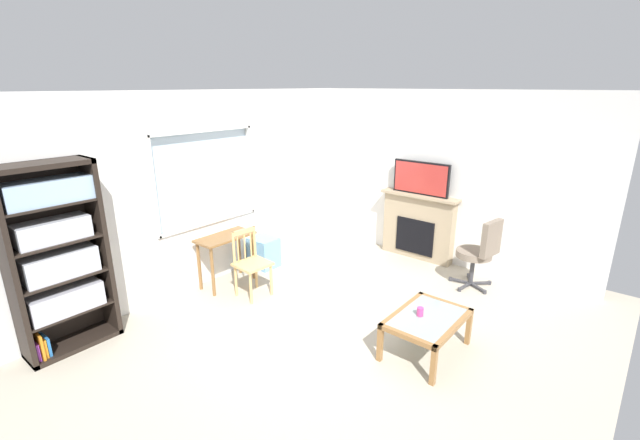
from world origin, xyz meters
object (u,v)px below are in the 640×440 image
(bookshelf, at_px, (56,255))
(office_chair, at_px, (480,250))
(coffee_table, at_px, (427,322))
(desk_under_window, at_px, (226,246))
(plastic_drawer_unit, at_px, (264,252))
(tv, at_px, (421,178))
(wooden_chair, at_px, (251,262))
(fireplace, at_px, (418,226))
(sippy_cup, at_px, (420,312))

(bookshelf, height_order, office_chair, bookshelf)
(office_chair, relative_size, coffee_table, 1.09)
(desk_under_window, bearing_deg, coffee_table, -84.38)
(plastic_drawer_unit, bearing_deg, tv, -42.04)
(tv, bearing_deg, wooden_chair, 157.27)
(office_chair, bearing_deg, bookshelf, 145.34)
(wooden_chair, bearing_deg, coffee_table, -83.14)
(wooden_chair, height_order, office_chair, office_chair)
(fireplace, bearing_deg, wooden_chair, 157.42)
(office_chair, bearing_deg, tv, 68.91)
(bookshelf, relative_size, coffee_table, 2.19)
(plastic_drawer_unit, distance_m, tv, 2.68)
(bookshelf, bearing_deg, sippy_cup, -52.13)
(wooden_chair, distance_m, plastic_drawer_unit, 0.97)
(wooden_chair, relative_size, coffee_table, 0.99)
(bookshelf, relative_size, fireplace, 1.57)
(sippy_cup, bearing_deg, coffee_table, -65.75)
(desk_under_window, distance_m, coffee_table, 2.92)
(bookshelf, bearing_deg, office_chair, -34.66)
(fireplace, xyz_separation_m, coffee_table, (-2.31, -1.30, -0.18))
(tv, relative_size, coffee_table, 1.00)
(bookshelf, relative_size, plastic_drawer_unit, 4.33)
(bookshelf, xyz_separation_m, sippy_cup, (2.28, -2.93, -0.58))
(sippy_cup, bearing_deg, tv, 27.95)
(desk_under_window, height_order, fireplace, fireplace)
(plastic_drawer_unit, relative_size, sippy_cup, 5.13)
(desk_under_window, bearing_deg, plastic_drawer_unit, 3.80)
(office_chair, bearing_deg, fireplace, 68.14)
(fireplace, xyz_separation_m, tv, (-0.02, 0.00, 0.78))
(bookshelf, bearing_deg, plastic_drawer_unit, -1.19)
(fireplace, height_order, coffee_table, fireplace)
(desk_under_window, xyz_separation_m, tv, (2.57, -1.59, 0.74))
(desk_under_window, xyz_separation_m, fireplace, (2.59, -1.59, -0.04))
(office_chair, height_order, coffee_table, office_chair)
(office_chair, bearing_deg, coffee_table, -175.87)
(office_chair, height_order, sippy_cup, office_chair)
(desk_under_window, height_order, coffee_table, desk_under_window)
(plastic_drawer_unit, distance_m, sippy_cup, 2.93)
(wooden_chair, xyz_separation_m, coffee_table, (0.29, -2.38, -0.11))
(office_chair, xyz_separation_m, sippy_cup, (-1.87, -0.06, -0.09))
(fireplace, bearing_deg, plastic_drawer_unit, 138.24)
(bookshelf, height_order, plastic_drawer_unit, bookshelf)
(desk_under_window, height_order, office_chair, office_chair)
(bookshelf, xyz_separation_m, fireplace, (4.62, -1.70, -0.51))
(coffee_table, bearing_deg, bookshelf, 127.59)
(fireplace, bearing_deg, bookshelf, 159.78)
(plastic_drawer_unit, bearing_deg, sippy_cup, -99.85)
(fireplace, bearing_deg, tv, 180.00)
(desk_under_window, xyz_separation_m, office_chair, (2.12, -2.76, -0.02))
(tv, bearing_deg, bookshelf, 159.71)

